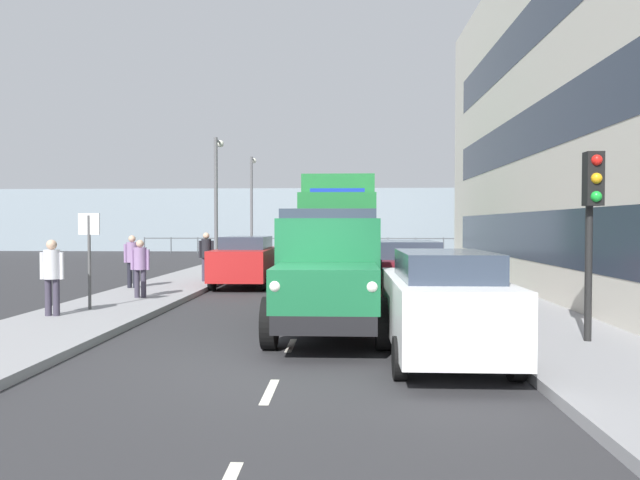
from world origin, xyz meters
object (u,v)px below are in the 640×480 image
object	(u,v)px
pedestrian_with_bag	(206,253)
traffic_light_near	(592,205)
lamp_post_far	(252,197)
lorry_cargo_green	(339,226)
car_white_kerbside_near	(443,303)
street_sign	(89,244)
pedestrian_strolling	(52,271)
pedestrian_near_railing	(132,257)
car_red_oppositeside_0	(246,260)
car_maroon_kerbside_1	(405,273)
truck_vintage_green	(328,274)
lamp_post_promenade	(217,190)
pedestrian_by_lamp	(140,264)

from	to	relation	value
pedestrian_with_bag	traffic_light_near	xyz separation A→B (m)	(-9.02, 9.87, 1.32)
lamp_post_far	lorry_cargo_green	bearing A→B (deg)	112.86
car_white_kerbside_near	street_sign	world-z (taller)	street_sign
pedestrian_strolling	pedestrian_near_railing	xyz separation A→B (m)	(0.31, -5.44, -0.01)
pedestrian_with_bag	lamp_post_far	distance (m)	14.65
car_white_kerbside_near	pedestrian_strolling	size ratio (longest dim) A/B	2.40
lorry_cargo_green	car_white_kerbside_near	bearing A→B (deg)	98.46
car_red_oppositeside_0	street_sign	size ratio (longest dim) A/B	1.84
lorry_cargo_green	pedestrian_strolling	distance (m)	11.06
car_red_oppositeside_0	car_white_kerbside_near	bearing A→B (deg)	115.57
car_maroon_kerbside_1	pedestrian_strolling	bearing A→B (deg)	18.37
truck_vintage_green	traffic_light_near	distance (m)	4.80
car_red_oppositeside_0	pedestrian_near_railing	distance (m)	3.80
traffic_light_near	pedestrian_near_railing	bearing A→B (deg)	-35.49
car_maroon_kerbside_1	lamp_post_far	xyz separation A→B (m)	(7.21, -19.35, 2.89)
pedestrian_with_bag	lorry_cargo_green	bearing A→B (deg)	-160.96
pedestrian_strolling	car_maroon_kerbside_1	bearing A→B (deg)	-161.63
car_maroon_kerbside_1	car_red_oppositeside_0	distance (m)	6.92
lorry_cargo_green	lamp_post_promenade	world-z (taller)	lamp_post_promenade
lorry_cargo_green	street_sign	world-z (taller)	lorry_cargo_green
lorry_cargo_green	lamp_post_far	bearing A→B (deg)	-67.14
traffic_light_near	street_sign	xyz separation A→B (m)	(10.13, -3.25, -0.79)
car_red_oppositeside_0	pedestrian_near_railing	bearing A→B (deg)	31.41
lorry_cargo_green	lamp_post_promenade	xyz separation A→B (m)	(5.40, -3.55, 1.57)
truck_vintage_green	lamp_post_far	world-z (taller)	lamp_post_far
truck_vintage_green	car_white_kerbside_near	size ratio (longest dim) A/B	1.42
lorry_cargo_green	car_maroon_kerbside_1	size ratio (longest dim) A/B	2.00
traffic_light_near	lamp_post_promenade	bearing A→B (deg)	-56.82
truck_vintage_green	car_red_oppositeside_0	size ratio (longest dim) A/B	1.36
truck_vintage_green	pedestrian_near_railing	bearing A→B (deg)	-45.75
car_maroon_kerbside_1	pedestrian_by_lamp	world-z (taller)	same
lamp_post_promenade	lorry_cargo_green	bearing A→B (deg)	146.65
pedestrian_strolling	lamp_post_promenade	bearing A→B (deg)	-93.12
car_white_kerbside_near	traffic_light_near	world-z (taller)	traffic_light_near
pedestrian_by_lamp	car_red_oppositeside_0	bearing A→B (deg)	-116.31
car_white_kerbside_near	pedestrian_by_lamp	distance (m)	9.40
car_white_kerbside_near	car_maroon_kerbside_1	size ratio (longest dim) A/B	0.97
car_white_kerbside_near	lamp_post_far	bearing A→B (deg)	-73.91
car_white_kerbside_near	traffic_light_near	bearing A→B (deg)	-164.17
truck_vintage_green	lorry_cargo_green	size ratio (longest dim) A/B	0.69
street_sign	car_white_kerbside_near	bearing A→B (deg)	152.08
pedestrian_strolling	pedestrian_with_bag	world-z (taller)	pedestrian_with_bag
street_sign	lamp_post_promenade	bearing A→B (deg)	-91.53
pedestrian_near_railing	lamp_post_promenade	distance (m)	7.79
car_red_oppositeside_0	lorry_cargo_green	bearing A→B (deg)	-150.97
truck_vintage_green	pedestrian_with_bag	bearing A→B (deg)	-62.33
truck_vintage_green	lamp_post_far	distance (m)	23.82
pedestrian_by_lamp	lorry_cargo_green	bearing A→B (deg)	-131.18
pedestrian_near_railing	street_sign	size ratio (longest dim) A/B	0.73
pedestrian_by_lamp	lamp_post_far	world-z (taller)	lamp_post_far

